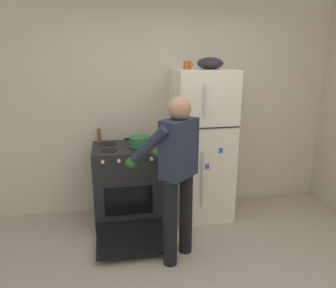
# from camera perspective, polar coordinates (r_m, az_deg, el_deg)

# --- Properties ---
(kitchen_wall_back) EXTENTS (6.00, 0.10, 2.70)m
(kitchen_wall_back) POSITION_cam_1_polar(r_m,az_deg,el_deg) (4.11, -0.34, 7.07)
(kitchen_wall_back) COLOR beige
(kitchen_wall_back) RESTS_ON ground
(refrigerator) EXTENTS (0.68, 0.72, 1.79)m
(refrigerator) POSITION_cam_1_polar(r_m,az_deg,el_deg) (3.93, 5.89, -0.18)
(refrigerator) COLOR silver
(refrigerator) RESTS_ON ground
(stove_range) EXTENTS (0.76, 1.23, 0.93)m
(stove_range) POSITION_cam_1_polar(r_m,az_deg,el_deg) (3.91, -7.29, -7.19)
(stove_range) COLOR black
(stove_range) RESTS_ON ground
(person_cook) EXTENTS (0.68, 0.72, 1.60)m
(person_cook) POSITION_cam_1_polar(r_m,az_deg,el_deg) (3.00, 1.33, -3.84)
(person_cook) COLOR black
(person_cook) RESTS_ON ground
(red_pot) EXTENTS (0.34, 0.24, 0.11)m
(red_pot) POSITION_cam_1_polar(r_m,az_deg,el_deg) (3.72, -5.07, 0.42)
(red_pot) COLOR #236638
(red_pot) RESTS_ON stove_range
(coffee_mug) EXTENTS (0.11, 0.08, 0.10)m
(coffee_mug) POSITION_cam_1_polar(r_m,az_deg,el_deg) (3.79, 3.41, 13.77)
(coffee_mug) COLOR #B24C1E
(coffee_mug) RESTS_ON refrigerator
(pepper_mill) EXTENTS (0.05, 0.05, 0.17)m
(pepper_mill) POSITION_cam_1_polar(r_m,az_deg,el_deg) (3.94, -12.13, 1.42)
(pepper_mill) COLOR brown
(pepper_mill) RESTS_ON stove_range
(mixing_bowl) EXTENTS (0.30, 0.30, 0.14)m
(mixing_bowl) POSITION_cam_1_polar(r_m,az_deg,el_deg) (3.81, 7.48, 13.98)
(mixing_bowl) COLOR black
(mixing_bowl) RESTS_ON refrigerator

